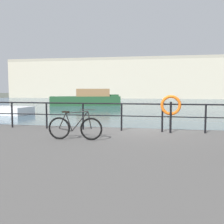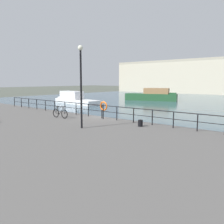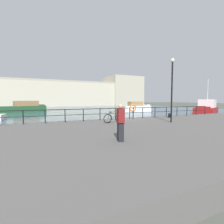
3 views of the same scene
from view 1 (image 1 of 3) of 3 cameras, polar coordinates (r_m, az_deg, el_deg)
The scene contains 8 objects.
ground_plane at distance 10.93m, azimuth 8.34°, elevation -7.52°, with size 240.00×240.00×0.00m, color #4C5147.
water_basin at distance 40.93m, azimuth 10.11°, elevation 1.73°, with size 80.00×60.00×0.01m, color #385160.
quay_promenade at distance 4.64m, azimuth 4.80°, elevation -20.52°, with size 56.00×13.00×0.76m, color #565451.
harbor_building at distance 68.86m, azimuth 16.43°, elevation 7.16°, with size 77.41×14.63×13.08m.
moored_blue_motorboat at distance 37.03m, azimuth -5.42°, elevation 2.88°, with size 9.91×5.21×2.36m.
quay_railing at distance 10.06m, azimuth 2.11°, elevation 0.04°, with size 24.90×0.07×1.08m.
parked_bicycle at distance 8.39m, azimuth -8.10°, elevation -3.41°, with size 1.77×0.15×0.98m.
life_ring_stand at distance 9.82m, azimuth 12.75°, elevation 1.19°, with size 0.75×0.16×1.40m.
Camera 1 is at (0.42, -10.66, 2.39)m, focal length 41.77 mm.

